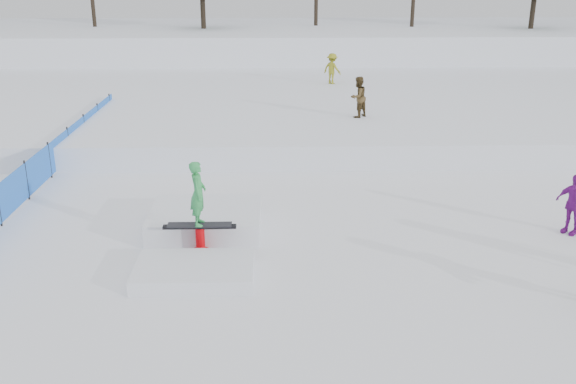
{
  "coord_description": "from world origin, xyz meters",
  "views": [
    {
      "loc": [
        0.15,
        -11.89,
        6.01
      ],
      "look_at": [
        0.5,
        2.0,
        1.1
      ],
      "focal_mm": 40.0,
      "sensor_mm": 36.0,
      "label": 1
    }
  ],
  "objects_px": {
    "walker_olive": "(358,97)",
    "spectator_purple": "(573,204)",
    "safety_fence": "(50,160)",
    "walker_ygreen": "(332,69)",
    "jib_rail_feature": "(203,230)"
  },
  "relations": [
    {
      "from": "walker_olive",
      "to": "spectator_purple",
      "type": "distance_m",
      "value": 9.86
    },
    {
      "from": "walker_olive",
      "to": "safety_fence",
      "type": "bearing_deg",
      "value": -18.26
    },
    {
      "from": "walker_olive",
      "to": "jib_rail_feature",
      "type": "distance_m",
      "value": 10.54
    },
    {
      "from": "walker_olive",
      "to": "walker_ygreen",
      "type": "xyz_separation_m",
      "value": [
        -0.3,
        7.07,
        -0.04
      ]
    },
    {
      "from": "walker_ygreen",
      "to": "spectator_purple",
      "type": "relative_size",
      "value": 0.95
    },
    {
      "from": "safety_fence",
      "to": "spectator_purple",
      "type": "xyz_separation_m",
      "value": [
        13.7,
        -4.58,
        0.19
      ]
    },
    {
      "from": "safety_fence",
      "to": "walker_ygreen",
      "type": "bearing_deg",
      "value": 50.55
    },
    {
      "from": "walker_ygreen",
      "to": "walker_olive",
      "type": "bearing_deg",
      "value": 132.11
    },
    {
      "from": "walker_olive",
      "to": "spectator_purple",
      "type": "bearing_deg",
      "value": 70.99
    },
    {
      "from": "walker_olive",
      "to": "jib_rail_feature",
      "type": "xyz_separation_m",
      "value": [
        -4.72,
        -9.35,
        -1.23
      ]
    },
    {
      "from": "jib_rail_feature",
      "to": "walker_olive",
      "type": "bearing_deg",
      "value": 63.2
    },
    {
      "from": "walker_ygreen",
      "to": "spectator_purple",
      "type": "distance_m",
      "value": 16.64
    },
    {
      "from": "safety_fence",
      "to": "spectator_purple",
      "type": "height_order",
      "value": "spectator_purple"
    },
    {
      "from": "safety_fence",
      "to": "walker_olive",
      "type": "bearing_deg",
      "value": 24.38
    },
    {
      "from": "safety_fence",
      "to": "walker_ygreen",
      "type": "height_order",
      "value": "walker_ygreen"
    }
  ]
}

